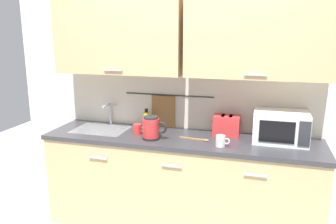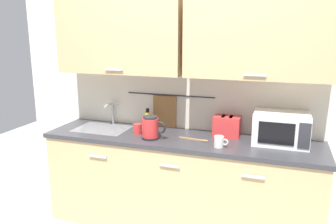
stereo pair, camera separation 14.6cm
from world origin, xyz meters
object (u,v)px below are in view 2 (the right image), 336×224
object	(u,v)px
microwave	(281,128)
wooden_spoon	(197,140)
electric_kettle	(151,128)
dish_soap_bottle	(148,119)
mug_near_sink	(138,129)
toaster	(227,126)
mug_by_kettle	(219,142)

from	to	relation	value
microwave	wooden_spoon	bearing A→B (deg)	-168.05
electric_kettle	dish_soap_bottle	size ratio (longest dim) A/B	1.16
dish_soap_bottle	wooden_spoon	xyz separation A→B (m)	(0.57, -0.24, -0.08)
mug_near_sink	dish_soap_bottle	bearing A→B (deg)	88.25
electric_kettle	wooden_spoon	world-z (taller)	electric_kettle
toaster	microwave	bearing A→B (deg)	-6.77
toaster	electric_kettle	bearing A→B (deg)	-155.42
electric_kettle	mug_near_sink	xyz separation A→B (m)	(-0.17, 0.10, -0.05)
toaster	wooden_spoon	bearing A→B (deg)	-138.24
microwave	electric_kettle	world-z (taller)	microwave
wooden_spoon	toaster	bearing A→B (deg)	41.76
microwave	mug_near_sink	world-z (taller)	microwave
mug_by_kettle	wooden_spoon	world-z (taller)	mug_by_kettle
electric_kettle	mug_by_kettle	size ratio (longest dim) A/B	1.89
microwave	dish_soap_bottle	size ratio (longest dim) A/B	2.35
electric_kettle	mug_by_kettle	xyz separation A→B (m)	(0.63, -0.03, -0.05)
mug_near_sink	toaster	distance (m)	0.83
mug_near_sink	toaster	xyz separation A→B (m)	(0.81, 0.19, 0.05)
toaster	dish_soap_bottle	bearing A→B (deg)	177.13
microwave	mug_by_kettle	xyz separation A→B (m)	(-0.48, -0.27, -0.09)
dish_soap_bottle	microwave	bearing A→B (deg)	-4.32
toaster	wooden_spoon	xyz separation A→B (m)	(-0.23, -0.20, -0.09)
toaster	mug_by_kettle	xyz separation A→B (m)	(-0.01, -0.32, -0.05)
dish_soap_bottle	wooden_spoon	distance (m)	0.63
microwave	toaster	distance (m)	0.48
mug_near_sink	toaster	bearing A→B (deg)	13.17
microwave	toaster	world-z (taller)	microwave
microwave	electric_kettle	bearing A→B (deg)	-168.03
mug_by_kettle	wooden_spoon	size ratio (longest dim) A/B	0.43
dish_soap_bottle	mug_by_kettle	size ratio (longest dim) A/B	1.63
electric_kettle	dish_soap_bottle	xyz separation A→B (m)	(-0.16, 0.33, -0.01)
microwave	dish_soap_bottle	world-z (taller)	microwave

